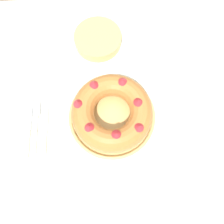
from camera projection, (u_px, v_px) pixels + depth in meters
name	position (u px, v px, depth m)	size (l,w,h in m)	color
ground_plane	(115.00, 151.00, 1.41)	(8.00, 8.00, 0.00)	brown
dining_table	(118.00, 130.00, 0.79)	(1.54, 1.06, 0.72)	silver
serving_dish	(112.00, 116.00, 0.72)	(0.28, 0.28, 0.02)	tan
bundt_cake	(112.00, 112.00, 0.68)	(0.25, 0.25, 0.09)	#C67538
fork	(36.00, 123.00, 0.72)	(0.02, 0.18, 0.01)	white
serving_knife	(28.00, 131.00, 0.71)	(0.02, 0.20, 0.01)	white
cake_knife	(44.00, 133.00, 0.71)	(0.02, 0.17, 0.01)	white
side_bowl	(98.00, 39.00, 0.80)	(0.17, 0.17, 0.04)	tan
napkin	(186.00, 109.00, 0.74)	(0.15, 0.10, 0.00)	white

